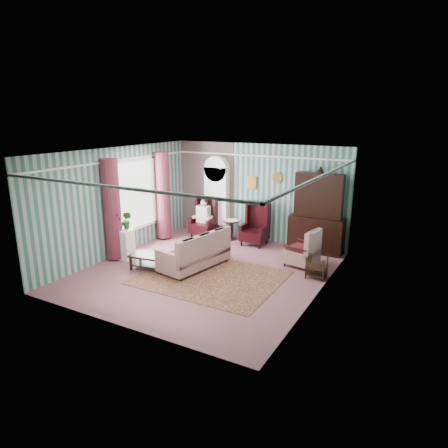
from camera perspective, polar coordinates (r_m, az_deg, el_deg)
The scene contains 17 objects.
floor at distance 9.86m, azimuth -2.50°, elevation -6.73°, with size 6.00×6.00×0.00m, color #95575E.
room_shell at distance 9.77m, azimuth -5.20°, elevation 5.27°, with size 5.53×6.02×2.91m.
bookcase at distance 12.54m, azimuth -1.05°, elevation 3.44°, with size 0.80×0.28×2.24m, color silver.
dresser_hutch at distance 11.18m, azimuth 13.21°, elevation 1.88°, with size 1.50×0.56×2.36m, color black.
wingback_left at distance 12.45m, azimuth -2.94°, elevation 1.00°, with size 0.76×0.80×1.25m, color black.
wingback_right at distance 11.65m, azimuth 4.39°, elevation -0.03°, with size 0.76×0.80×1.25m, color black.
seated_woman at distance 12.46m, azimuth -2.94°, elevation 0.85°, with size 0.44×0.40×1.18m, color silver, non-canonical shape.
round_side_table at distance 12.23m, azimuth 1.04°, elevation -0.83°, with size 0.50×0.50×0.60m, color black.
nest_table at distance 9.62m, azimuth 13.11°, elevation -5.99°, with size 0.45×0.38×0.54m, color black.
plant_stand at distance 10.89m, azimuth -14.21°, elevation -2.80°, with size 0.55×0.35×0.80m, color white.
rug at distance 9.48m, azimuth -1.89°, elevation -7.63°, with size 3.20×2.60×0.01m, color #51221B.
sofa at distance 9.94m, azimuth -4.28°, elevation -3.37°, with size 1.90×1.08×1.04m, color beige.
floral_armchair at distance 10.25m, azimuth 11.05°, elevation -3.52°, with size 0.80×0.72×0.88m, color beige.
coffee_table at distance 10.07m, azimuth -10.46°, elevation -5.34°, with size 0.97×0.55×0.38m, color black.
potted_plant_a at distance 10.71m, azimuth -14.96°, elevation 0.35°, with size 0.41×0.36×0.46m, color #275019.
potted_plant_b at distance 10.76m, azimuth -13.71°, elevation 0.54°, with size 0.26×0.21×0.47m, color #2A581B.
potted_plant_c at distance 10.79m, azimuth -14.76°, elevation 0.31°, with size 0.22×0.22×0.40m, color #1E5219.
Camera 1 is at (4.80, -7.78, 3.70)m, focal length 32.00 mm.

